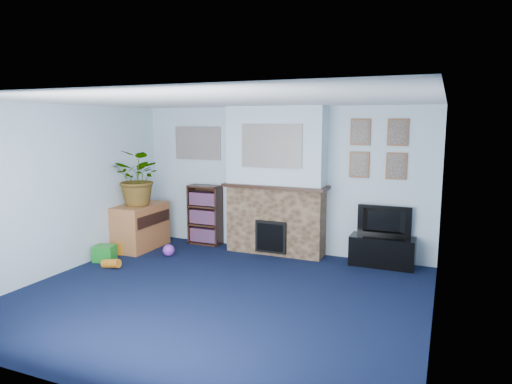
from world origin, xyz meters
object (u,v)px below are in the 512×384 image
at_px(tv_stand, 382,251).
at_px(bookshelf, 205,216).
at_px(television, 384,222).
at_px(sideboard, 141,228).

height_order(tv_stand, bookshelf, bookshelf).
xyz_separation_m(tv_stand, bookshelf, (-3.07, 0.08, 0.28)).
relative_size(tv_stand, bookshelf, 0.90).
xyz_separation_m(television, sideboard, (-3.96, -0.63, -0.33)).
distance_m(television, bookshelf, 3.08).
relative_size(tv_stand, sideboard, 0.97).
height_order(television, sideboard, television).
bearing_deg(bookshelf, television, -1.05).
height_order(television, bookshelf, bookshelf).
distance_m(bookshelf, sideboard, 1.13).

